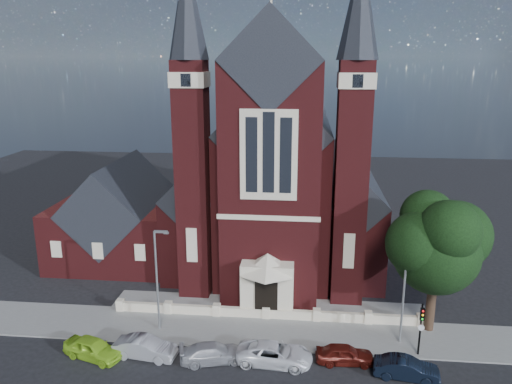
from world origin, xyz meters
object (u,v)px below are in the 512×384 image
traffic_signal (421,323)px  car_silver_b (213,353)px  car_white_suv (275,354)px  street_tree (439,247)px  parish_hall (121,220)px  street_lamp_right (406,286)px  car_silver_a (145,348)px  car_navy (406,369)px  car_dark_red (345,354)px  car_lime_van (93,348)px  street_lamp_left (158,275)px  church (279,173)px

traffic_signal → car_silver_b: (-14.17, -2.04, -1.93)m
traffic_signal → car_white_suv: 10.28m
street_tree → car_white_suv: 14.08m
parish_hall → street_lamp_right: size_ratio=1.51×
car_silver_a → car_navy: car_silver_a is taller
parish_hall → car_dark_red: bearing=-37.8°
parish_hall → street_tree: (28.60, -12.29, 2.95)m
street_lamp_right → car_dark_red: size_ratio=2.06×
parish_hall → traffic_signal: size_ratio=3.05×
street_tree → street_lamp_right: size_ratio=1.32×
parish_hall → car_navy: (25.68, -18.16, -3.32)m
car_lime_van → car_navy: (21.20, -0.13, -0.04)m
car_white_suv → car_dark_red: car_white_suv is taller
car_silver_a → car_white_suv: car_silver_a is taller
street_lamp_left → car_navy: bearing=-13.3°
street_tree → car_white_suv: bearing=-156.1°
car_navy → parish_hall: bearing=62.4°
car_silver_b → car_white_suv: 4.23m
car_dark_red → car_white_suv: bearing=93.5°
street_tree → street_lamp_left: bearing=-175.2°
street_lamp_left → car_silver_a: street_lamp_left is taller
street_lamp_left → car_silver_a: 5.29m
street_tree → car_dark_red: (-6.79, -4.59, -6.29)m
street_lamp_left → traffic_signal: bearing=-4.8°
car_silver_b → car_dark_red: (8.98, 0.73, 0.02)m
street_tree → traffic_signal: bearing=-115.9°
traffic_signal → car_silver_b: bearing=-171.8°
church → car_navy: size_ratio=8.34×
church → car_white_suv: bearing=-87.3°
church → car_dark_red: 23.81m
street_tree → car_silver_b: 17.80m
church → car_lime_van: (-11.52, -22.97, -7.45)m
church → car_navy: (9.68, -23.10, -7.50)m
street_lamp_right → car_navy: size_ratio=1.93×
car_silver_a → car_dark_red: bearing=-80.3°
parish_hall → car_white_suv: 24.59m
car_navy → car_silver_b: bearing=95.3°
church → street_tree: size_ratio=3.26×
street_lamp_right → car_lime_van: size_ratio=1.88×
street_tree → car_silver_b: size_ratio=2.38×
parish_hall → traffic_signal: parish_hall is taller
street_lamp_right → car_silver_b: bearing=-164.7°
street_lamp_left → car_lime_van: (-3.61, -4.03, -3.87)m
car_navy → street_lamp_left: bearing=84.4°
car_silver_a → car_white_suv: size_ratio=0.86×
car_silver_a → car_dark_red: size_ratio=1.13×
traffic_signal → car_navy: size_ratio=0.96×
street_lamp_left → parish_hall: bearing=120.0°
car_silver_a → car_silver_b: car_silver_a is taller
parish_hall → car_lime_van: (4.48, -18.03, -3.28)m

